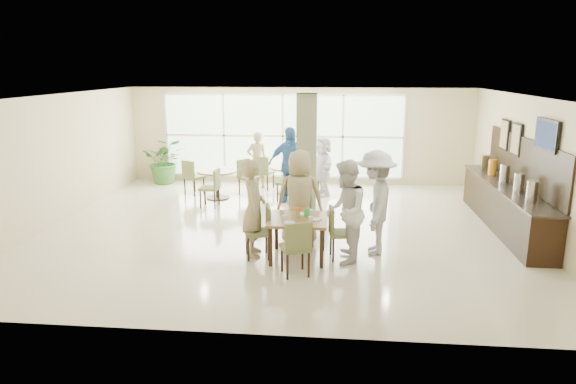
# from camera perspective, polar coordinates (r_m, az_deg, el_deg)

# --- Properties ---
(ground) EXTENTS (10.00, 10.00, 0.00)m
(ground) POSITION_cam_1_polar(r_m,az_deg,el_deg) (11.02, -0.44, -4.07)
(ground) COLOR beige
(ground) RESTS_ON ground
(room_shell) EXTENTS (10.00, 10.00, 10.00)m
(room_shell) POSITION_cam_1_polar(r_m,az_deg,el_deg) (10.63, -0.46, 4.71)
(room_shell) COLOR white
(room_shell) RESTS_ON ground
(window_bank) EXTENTS (7.00, 0.04, 7.00)m
(window_bank) POSITION_cam_1_polar(r_m,az_deg,el_deg) (15.11, -0.59, 6.23)
(window_bank) COLOR silver
(window_bank) RESTS_ON ground
(column) EXTENTS (0.45, 0.45, 2.80)m
(column) POSITION_cam_1_polar(r_m,az_deg,el_deg) (11.82, 2.08, 4.13)
(column) COLOR #5F6848
(column) RESTS_ON ground
(main_table) EXTENTS (1.04, 1.04, 0.75)m
(main_table) POSITION_cam_1_polar(r_m,az_deg,el_deg) (9.16, 1.11, -3.43)
(main_table) COLOR brown
(main_table) RESTS_ON ground
(round_table_left) EXTENTS (1.06, 1.06, 0.75)m
(round_table_left) POSITION_cam_1_polar(r_m,az_deg,el_deg) (13.54, -7.87, 1.63)
(round_table_left) COLOR brown
(round_table_left) RESTS_ON ground
(round_table_right) EXTENTS (1.06, 1.06, 0.75)m
(round_table_right) POSITION_cam_1_polar(r_m,az_deg,el_deg) (13.92, 0.08, 2.10)
(round_table_right) COLOR brown
(round_table_right) RESTS_ON ground
(chairs_main_table) EXTENTS (2.05, 2.04, 0.95)m
(chairs_main_table) POSITION_cam_1_polar(r_m,az_deg,el_deg) (9.21, 1.26, -4.57)
(chairs_main_table) COLOR olive
(chairs_main_table) RESTS_ON ground
(chairs_table_left) EXTENTS (2.11, 1.88, 0.95)m
(chairs_table_left) POSITION_cam_1_polar(r_m,az_deg,el_deg) (13.55, -7.84, 1.26)
(chairs_table_left) COLOR olive
(chairs_table_left) RESTS_ON ground
(chairs_table_right) EXTENTS (2.06, 1.83, 0.95)m
(chairs_table_right) POSITION_cam_1_polar(r_m,az_deg,el_deg) (13.98, 0.10, 1.77)
(chairs_table_right) COLOR olive
(chairs_table_right) RESTS_ON ground
(tabletop_clutter) EXTENTS (0.75, 0.76, 0.21)m
(tabletop_clutter) POSITION_cam_1_polar(r_m,az_deg,el_deg) (9.11, 1.26, -2.58)
(tabletop_clutter) COLOR white
(tabletop_clutter) RESTS_ON main_table
(buffet_counter) EXTENTS (0.64, 4.70, 1.95)m
(buffet_counter) POSITION_cam_1_polar(r_m,az_deg,el_deg) (11.86, 23.04, -1.12)
(buffet_counter) COLOR black
(buffet_counter) RESTS_ON ground
(wall_tv) EXTENTS (0.06, 1.00, 0.58)m
(wall_tv) POSITION_cam_1_polar(r_m,az_deg,el_deg) (10.63, 26.81, 5.69)
(wall_tv) COLOR black
(wall_tv) RESTS_ON ground
(framed_art_a) EXTENTS (0.05, 0.55, 0.70)m
(framed_art_a) POSITION_cam_1_polar(r_m,az_deg,el_deg) (12.17, 24.04, 5.37)
(framed_art_a) COLOR black
(framed_art_a) RESTS_ON ground
(framed_art_b) EXTENTS (0.05, 0.55, 0.70)m
(framed_art_b) POSITION_cam_1_polar(r_m,az_deg,el_deg) (12.92, 22.95, 5.90)
(framed_art_b) COLOR black
(framed_art_b) RESTS_ON ground
(potted_plant) EXTENTS (1.44, 1.44, 1.34)m
(potted_plant) POSITION_cam_1_polar(r_m,az_deg,el_deg) (15.62, -13.50, 3.40)
(potted_plant) COLOR #376E2C
(potted_plant) RESTS_ON ground
(teen_left) EXTENTS (0.53, 0.71, 1.78)m
(teen_left) POSITION_cam_1_polar(r_m,az_deg,el_deg) (9.28, -3.83, -1.80)
(teen_left) COLOR tan
(teen_left) RESTS_ON ground
(teen_far) EXTENTS (0.93, 0.53, 1.85)m
(teen_far) POSITION_cam_1_polar(r_m,az_deg,el_deg) (9.87, 1.30, -0.59)
(teen_far) COLOR tan
(teen_far) RESTS_ON ground
(teen_right) EXTENTS (0.75, 0.94, 1.83)m
(teen_right) POSITION_cam_1_polar(r_m,az_deg,el_deg) (8.99, 6.38, -2.18)
(teen_right) COLOR white
(teen_right) RESTS_ON ground
(teen_standing) EXTENTS (0.78, 1.28, 1.93)m
(teen_standing) POSITION_cam_1_polar(r_m,az_deg,el_deg) (9.48, 9.69, -1.16)
(teen_standing) COLOR #ADAEB0
(teen_standing) RESTS_ON ground
(adult_a) EXTENTS (1.24, 0.88, 1.92)m
(adult_a) POSITION_cam_1_polar(r_m,az_deg,el_deg) (13.00, 0.17, 3.05)
(adult_a) COLOR #386BAA
(adult_a) RESTS_ON ground
(adult_b) EXTENTS (1.16, 1.60, 1.58)m
(adult_b) POSITION_cam_1_polar(r_m,az_deg,el_deg) (13.75, 3.87, 2.89)
(adult_b) COLOR white
(adult_b) RESTS_ON ground
(adult_standing) EXTENTS (0.70, 0.60, 1.62)m
(adult_standing) POSITION_cam_1_polar(r_m,az_deg,el_deg) (14.52, -3.46, 3.54)
(adult_standing) COLOR tan
(adult_standing) RESTS_ON ground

